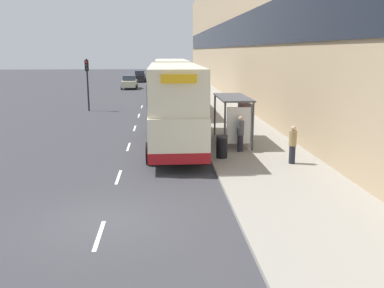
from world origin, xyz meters
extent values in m
plane|color=#38383D|center=(0.00, 0.00, 0.00)|extent=(220.00, 220.00, 0.00)
cube|color=gray|center=(6.50, 38.50, 0.07)|extent=(5.00, 93.00, 0.14)
cube|color=tan|center=(10.50, 38.50, 7.55)|extent=(3.00, 93.00, 15.10)
cube|color=black|center=(8.96, 38.50, 6.79)|extent=(0.12, 89.28, 2.72)
cube|color=silver|center=(0.00, -0.96, 0.01)|extent=(0.12, 2.00, 0.01)
cube|color=silver|center=(0.00, 4.65, 0.01)|extent=(0.12, 2.00, 0.01)
cube|color=silver|center=(0.00, 10.26, 0.01)|extent=(0.12, 2.00, 0.01)
cube|color=silver|center=(0.00, 15.87, 0.01)|extent=(0.12, 2.00, 0.01)
cube|color=silver|center=(0.00, 21.49, 0.01)|extent=(0.12, 2.00, 0.01)
cube|color=silver|center=(0.00, 27.10, 0.01)|extent=(0.12, 2.00, 0.01)
cube|color=#4C4C51|center=(5.60, 10.46, 2.58)|extent=(1.60, 4.20, 0.08)
cylinder|color=#4C4C51|center=(4.90, 8.46, 1.34)|extent=(0.10, 0.10, 2.40)
cylinder|color=#4C4C51|center=(4.90, 12.46, 1.34)|extent=(0.10, 0.10, 2.40)
cylinder|color=#4C4C51|center=(6.30, 8.46, 1.34)|extent=(0.10, 0.10, 2.40)
cylinder|color=#4C4C51|center=(6.30, 12.46, 1.34)|extent=(0.10, 0.10, 2.40)
cube|color=#99A8B2|center=(6.27, 10.46, 1.46)|extent=(0.04, 3.68, 1.92)
cube|color=white|center=(5.60, 8.52, 1.39)|extent=(1.19, 0.10, 1.82)
cube|color=maroon|center=(5.85, 10.46, 0.59)|extent=(0.36, 2.80, 0.08)
cube|color=beige|center=(2.48, 10.09, 1.43)|extent=(2.55, 10.95, 1.85)
cube|color=beige|center=(2.48, 10.09, 3.33)|extent=(2.50, 10.63, 1.95)
cube|color=maroon|center=(2.48, 10.09, 0.72)|extent=(2.58, 11.01, 0.45)
cube|color=#2D3847|center=(2.48, 10.09, 1.79)|extent=(2.58, 10.30, 0.81)
cube|color=#2D3847|center=(2.48, 10.09, 3.23)|extent=(2.55, 10.30, 0.94)
cube|color=yellow|center=(2.48, 4.63, 3.95)|extent=(1.40, 0.08, 0.36)
cylinder|color=black|center=(1.20, 13.81, 0.50)|extent=(0.30, 1.00, 1.00)
cylinder|color=black|center=(3.75, 13.81, 0.50)|extent=(0.30, 1.00, 1.00)
cylinder|color=black|center=(1.20, 6.69, 0.50)|extent=(0.30, 1.00, 1.00)
cylinder|color=black|center=(3.75, 6.69, 0.50)|extent=(0.30, 1.00, 1.00)
cube|color=beige|center=(2.62, 22.81, 1.43)|extent=(2.55, 11.08, 1.85)
cube|color=beige|center=(2.62, 22.81, 3.33)|extent=(2.50, 10.75, 1.95)
cube|color=maroon|center=(2.62, 22.81, 0.72)|extent=(2.58, 11.14, 0.45)
cube|color=#2D3847|center=(2.62, 22.81, 1.79)|extent=(2.58, 10.42, 0.81)
cube|color=#2D3847|center=(2.62, 22.81, 3.23)|extent=(2.55, 10.42, 0.94)
cube|color=yellow|center=(2.62, 17.29, 3.95)|extent=(1.40, 0.08, 0.36)
cylinder|color=black|center=(1.34, 26.58, 0.50)|extent=(0.30, 1.00, 1.00)
cylinder|color=black|center=(3.89, 26.58, 0.50)|extent=(0.30, 1.00, 1.00)
cylinder|color=black|center=(1.34, 19.37, 0.50)|extent=(0.30, 1.00, 1.00)
cylinder|color=black|center=(3.89, 19.37, 0.50)|extent=(0.30, 1.00, 1.00)
cube|color=black|center=(-1.65, 59.47, 0.73)|extent=(1.72, 4.03, 0.85)
cube|color=#2D3847|center=(-1.65, 59.68, 1.50)|extent=(1.51, 1.93, 0.70)
cylinder|color=black|center=(-0.80, 58.22, 0.30)|extent=(0.20, 0.60, 0.60)
cylinder|color=black|center=(-2.51, 58.22, 0.30)|extent=(0.20, 0.60, 0.60)
cylinder|color=black|center=(-0.80, 60.72, 0.30)|extent=(0.20, 0.60, 0.60)
cylinder|color=black|center=(-2.51, 60.72, 0.30)|extent=(0.20, 0.60, 0.60)
cube|color=#B7B799|center=(-2.46, 46.35, 0.71)|extent=(1.84, 4.53, 0.81)
cube|color=#2D3847|center=(-2.46, 46.58, 1.44)|extent=(1.62, 2.17, 0.66)
cylinder|color=black|center=(-1.54, 44.95, 0.30)|extent=(0.20, 0.60, 0.60)
cylinder|color=black|center=(-3.38, 44.95, 0.30)|extent=(0.20, 0.60, 0.60)
cylinder|color=black|center=(-1.54, 47.76, 0.30)|extent=(0.20, 0.60, 0.60)
cylinder|color=black|center=(-3.38, 47.76, 0.30)|extent=(0.20, 0.60, 0.60)
cylinder|color=#23232D|center=(7.50, 5.76, 0.54)|extent=(0.27, 0.27, 0.80)
cylinder|color=#997F51|center=(7.50, 5.76, 1.28)|extent=(0.33, 0.33, 0.67)
sphere|color=tan|center=(7.50, 5.76, 1.72)|extent=(0.22, 0.22, 0.22)
cylinder|color=#23232D|center=(5.63, 8.20, 0.56)|extent=(0.29, 0.29, 0.84)
cylinder|color=#4C4C51|center=(5.63, 8.20, 1.33)|extent=(0.35, 0.35, 0.70)
sphere|color=tan|center=(5.63, 8.20, 1.79)|extent=(0.23, 0.23, 0.23)
cylinder|color=black|center=(4.55, 7.02, 0.61)|extent=(0.52, 0.52, 0.95)
cylinder|color=#2D2D33|center=(4.55, 7.02, 1.14)|extent=(0.55, 0.55, 0.10)
cylinder|color=black|center=(-4.40, 24.74, 2.18)|extent=(0.14, 0.14, 4.37)
cube|color=black|center=(-4.40, 24.69, 3.82)|extent=(0.30, 0.24, 0.90)
sphere|color=red|center=(-4.40, 24.57, 4.09)|extent=(0.16, 0.16, 0.16)
sphere|color=#2D2D2D|center=(-4.40, 24.57, 3.82)|extent=(0.16, 0.16, 0.16)
sphere|color=#2D2D2D|center=(-4.40, 24.57, 3.55)|extent=(0.16, 0.16, 0.16)
camera|label=1|loc=(1.77, -12.16, 5.01)|focal=40.00mm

